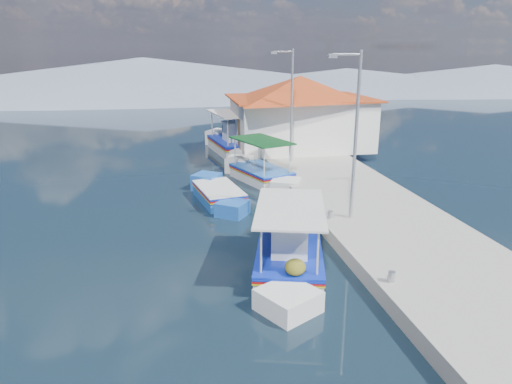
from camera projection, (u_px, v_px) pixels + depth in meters
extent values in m
plane|color=black|center=(237.00, 262.00, 15.07)|extent=(160.00, 160.00, 0.00)
cube|color=gray|center=(345.00, 191.00, 21.66)|extent=(5.00, 44.00, 0.50)
cylinder|color=#A5A8AD|center=(392.00, 277.00, 12.72)|extent=(0.20, 0.20, 0.30)
cylinder|color=#A5A8AD|center=(330.00, 215.00, 17.41)|extent=(0.20, 0.20, 0.30)
cylinder|color=#A5A8AD|center=(290.00, 174.00, 23.05)|extent=(0.20, 0.20, 0.30)
cylinder|color=#A5A8AD|center=(265.00, 149.00, 28.69)|extent=(0.20, 0.20, 0.30)
cube|color=silver|center=(289.00, 263.00, 14.55)|extent=(2.83, 4.15, 0.83)
cube|color=silver|center=(254.00, 233.00, 16.68)|extent=(1.88, 1.88, 0.91)
cube|color=silver|center=(334.00, 300.00, 12.46)|extent=(1.83, 1.83, 0.78)
cube|color=#0C24A7|center=(289.00, 252.00, 14.44)|extent=(2.91, 4.27, 0.05)
cube|color=#A70E11|center=(289.00, 254.00, 14.46)|extent=(2.91, 4.27, 0.04)
cube|color=gold|center=(289.00, 256.00, 14.48)|extent=(2.91, 4.27, 0.03)
cube|color=#0C24A7|center=(289.00, 250.00, 14.42)|extent=(2.92, 4.24, 0.04)
cube|color=brown|center=(289.00, 251.00, 14.43)|extent=(2.66, 4.03, 0.04)
cube|color=silver|center=(294.00, 239.00, 14.06)|extent=(1.31, 1.37, 0.96)
cube|color=silver|center=(294.00, 224.00, 13.92)|extent=(1.43, 1.47, 0.05)
cylinder|color=beige|center=(245.00, 217.00, 15.28)|extent=(0.06, 0.06, 1.39)
cylinder|color=beige|center=(287.00, 210.00, 15.91)|extent=(0.06, 0.06, 1.39)
cylinder|color=beige|center=(294.00, 254.00, 12.54)|extent=(0.06, 0.06, 1.39)
cylinder|color=beige|center=(342.00, 244.00, 13.17)|extent=(0.06, 0.06, 1.39)
cube|color=silver|center=(290.00, 208.00, 14.02)|extent=(2.92, 4.17, 0.06)
ellipsoid|color=#464C14|center=(262.00, 232.00, 15.27)|extent=(0.66, 0.73, 0.50)
ellipsoid|color=#464C14|center=(272.00, 225.00, 15.90)|extent=(0.56, 0.61, 0.42)
ellipsoid|color=#464C14|center=(323.00, 263.00, 13.09)|extent=(0.59, 0.65, 0.44)
sphere|color=#E83E07|center=(306.00, 221.00, 15.05)|extent=(0.35, 0.35, 0.35)
cube|color=silver|center=(261.00, 177.00, 24.13)|extent=(2.91, 3.83, 0.87)
cube|color=silver|center=(268.00, 165.00, 26.25)|extent=(1.74, 1.74, 0.96)
cube|color=silver|center=(253.00, 189.00, 22.05)|extent=(1.69, 1.69, 0.82)
cube|color=#0C24A7|center=(261.00, 169.00, 24.02)|extent=(3.00, 3.94, 0.05)
cube|color=#A70E11|center=(261.00, 171.00, 24.04)|extent=(3.00, 3.94, 0.05)
cube|color=gold|center=(261.00, 172.00, 24.06)|extent=(3.00, 3.94, 0.04)
cube|color=#1D56AF|center=(261.00, 168.00, 24.00)|extent=(3.00, 3.92, 0.05)
cube|color=brown|center=(261.00, 169.00, 24.00)|extent=(2.75, 3.71, 0.05)
cylinder|color=beige|center=(252.00, 148.00, 25.26)|extent=(0.06, 0.06, 1.46)
cylinder|color=beige|center=(279.00, 149.00, 25.01)|extent=(0.06, 0.06, 1.46)
cylinder|color=beige|center=(241.00, 161.00, 22.57)|extent=(0.06, 0.06, 1.46)
cylinder|color=beige|center=(272.00, 162.00, 22.32)|extent=(0.06, 0.06, 1.46)
cube|color=#0C3C18|center=(261.00, 140.00, 23.57)|extent=(3.00, 3.86, 0.06)
cube|color=#1D56AF|center=(219.00, 197.00, 20.93)|extent=(2.10, 3.24, 0.84)
cube|color=#1D56AF|center=(222.00, 183.00, 22.81)|extent=(1.59, 1.59, 0.92)
cube|color=#1D56AF|center=(215.00, 212.00, 19.07)|extent=(1.54, 1.54, 0.79)
cube|color=#0C24A7|center=(219.00, 189.00, 20.81)|extent=(2.16, 3.33, 0.05)
cube|color=#A70E11|center=(219.00, 190.00, 20.83)|extent=(2.16, 3.33, 0.04)
cube|color=gold|center=(219.00, 192.00, 20.85)|extent=(2.16, 3.33, 0.04)
cube|color=silver|center=(219.00, 188.00, 20.79)|extent=(2.17, 3.31, 0.04)
cube|color=brown|center=(219.00, 188.00, 20.80)|extent=(1.96, 3.15, 0.04)
cube|color=silver|center=(234.00, 148.00, 30.77)|extent=(3.00, 4.74, 1.04)
cube|color=silver|center=(235.00, 138.00, 33.55)|extent=(2.32, 2.32, 1.15)
cube|color=silver|center=(232.00, 158.00, 28.04)|extent=(2.25, 2.25, 0.99)
cube|color=#0C24A7|center=(233.00, 141.00, 30.63)|extent=(3.09, 4.89, 0.07)
cube|color=#A70E11|center=(234.00, 142.00, 30.65)|extent=(3.09, 4.89, 0.05)
cube|color=gold|center=(234.00, 144.00, 30.67)|extent=(3.09, 4.89, 0.04)
cube|color=#0C24A7|center=(233.00, 140.00, 30.60)|extent=(3.10, 4.85, 0.05)
cube|color=brown|center=(233.00, 140.00, 30.61)|extent=(2.80, 4.63, 0.05)
cube|color=silver|center=(233.00, 132.00, 30.12)|extent=(1.48, 1.62, 1.21)
cube|color=silver|center=(233.00, 122.00, 29.93)|extent=(1.62, 1.74, 0.07)
cylinder|color=beige|center=(220.00, 123.00, 32.11)|extent=(0.08, 0.08, 1.76)
cylinder|color=beige|center=(248.00, 122.00, 32.15)|extent=(0.08, 0.08, 1.76)
cylinder|color=beige|center=(217.00, 132.00, 28.56)|extent=(0.08, 0.08, 1.76)
cylinder|color=beige|center=(248.00, 132.00, 28.59)|extent=(0.08, 0.08, 1.76)
cube|color=silver|center=(233.00, 113.00, 30.09)|extent=(3.11, 4.76, 0.08)
cube|color=silver|center=(300.00, 123.00, 29.65)|extent=(8.00, 6.00, 3.00)
cube|color=#A43B16|center=(300.00, 98.00, 29.19)|extent=(8.64, 6.48, 0.10)
pyramid|color=#A43B16|center=(301.00, 87.00, 29.00)|extent=(10.49, 10.49, 1.40)
cube|color=brown|center=(240.00, 136.00, 28.16)|extent=(0.06, 1.00, 2.00)
cube|color=#0C24A7|center=(234.00, 120.00, 30.33)|extent=(0.06, 1.20, 0.90)
cylinder|color=#A5A8AD|center=(356.00, 138.00, 16.71)|extent=(0.12, 0.12, 6.00)
cylinder|color=#A5A8AD|center=(347.00, 54.00, 15.79)|extent=(1.00, 0.08, 0.08)
cube|color=#A5A8AD|center=(333.00, 56.00, 15.71)|extent=(0.30, 0.14, 0.14)
cylinder|color=#A5A8AD|center=(292.00, 107.00, 25.17)|extent=(0.12, 0.12, 6.00)
cylinder|color=#A5A8AD|center=(283.00, 52.00, 24.24)|extent=(1.00, 0.08, 0.08)
cube|color=#A5A8AD|center=(274.00, 53.00, 24.17)|extent=(0.30, 0.14, 0.14)
cone|color=slate|center=(144.00, 78.00, 66.08)|extent=(96.00, 96.00, 5.50)
cone|color=slate|center=(346.00, 81.00, 71.56)|extent=(76.80, 76.80, 3.80)
cone|color=slate|center=(494.00, 78.00, 75.85)|extent=(89.60, 89.60, 4.20)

